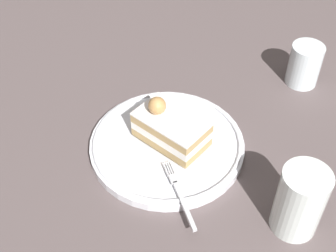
{
  "coord_description": "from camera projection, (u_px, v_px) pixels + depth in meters",
  "views": [
    {
      "loc": [
        -0.38,
        0.34,
        0.54
      ],
      "look_at": [
        -0.02,
        -0.0,
        0.05
      ],
      "focal_mm": 49.21,
      "sensor_mm": 36.0,
      "label": 1
    }
  ],
  "objects": [
    {
      "name": "drink_glass_far",
      "position": [
        299.0,
        204.0,
        0.6
      ],
      "size": [
        0.06,
        0.06,
        0.11
      ],
      "color": "white",
      "rests_on": "ground_plane"
    },
    {
      "name": "cake_slice",
      "position": [
        171.0,
        127.0,
        0.7
      ],
      "size": [
        0.12,
        0.08,
        0.07
      ],
      "color": "tan",
      "rests_on": "dessert_plate"
    },
    {
      "name": "fork",
      "position": [
        179.0,
        192.0,
        0.64
      ],
      "size": [
        0.11,
        0.06,
        0.0
      ],
      "color": "silver",
      "rests_on": "dessert_plate"
    },
    {
      "name": "ground_plane",
      "position": [
        158.0,
        141.0,
        0.74
      ],
      "size": [
        2.4,
        2.4,
        0.0
      ],
      "primitive_type": "plane",
      "color": "#584B4B"
    },
    {
      "name": "drink_glass_near",
      "position": [
        304.0,
        66.0,
        0.82
      ],
      "size": [
        0.06,
        0.06,
        0.08
      ],
      "color": "silver",
      "rests_on": "ground_plane"
    },
    {
      "name": "dessert_plate",
      "position": [
        168.0,
        144.0,
        0.73
      ],
      "size": [
        0.24,
        0.24,
        0.02
      ],
      "color": "white",
      "rests_on": "ground_plane"
    }
  ]
}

